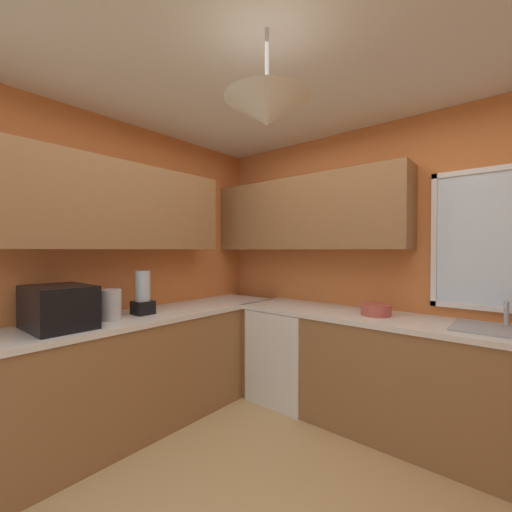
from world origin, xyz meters
TOP-DOWN VIEW (x-y plane):
  - room_shell at (-0.33, 0.46)m, footprint 3.55×3.39m
  - counter_run_left at (-1.40, 0.00)m, footprint 0.65×3.00m
  - counter_run_back at (0.21, 1.33)m, footprint 2.64×0.65m
  - dishwasher at (-0.74, 1.30)m, footprint 0.60×0.60m
  - microwave at (-1.40, -0.50)m, footprint 0.48×0.36m
  - kettle at (-1.38, -0.14)m, footprint 0.15×0.15m
  - sink_assembly at (0.92, 1.33)m, footprint 0.59×0.40m
  - bowl at (0.09, 1.33)m, footprint 0.24×0.24m
  - blender_appliance at (-1.40, 0.13)m, footprint 0.15×0.15m

SIDE VIEW (x-z plane):
  - dishwasher at x=-0.74m, z-range 0.00..0.87m
  - counter_run_left at x=-1.40m, z-range 0.00..0.91m
  - counter_run_back at x=0.21m, z-range 0.00..0.91m
  - sink_assembly at x=0.92m, z-range 0.83..1.02m
  - bowl at x=0.09m, z-range 0.91..1.00m
  - kettle at x=-1.38m, z-range 0.91..1.15m
  - microwave at x=-1.40m, z-range 0.91..1.20m
  - blender_appliance at x=-1.40m, z-range 0.89..1.25m
  - room_shell at x=-0.33m, z-range 0.41..3.04m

